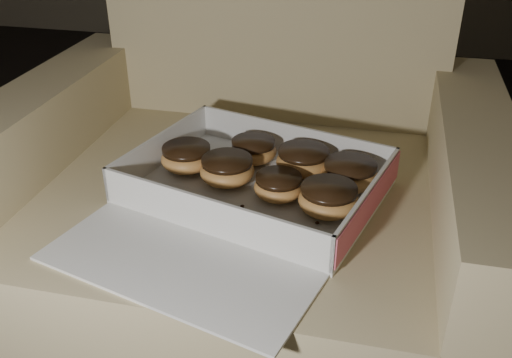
{
  "coord_description": "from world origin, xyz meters",
  "views": [
    {
      "loc": [
        1.2,
        -0.93,
        0.96
      ],
      "look_at": [
        1.0,
        -0.09,
        0.46
      ],
      "focal_mm": 40.0,
      "sensor_mm": 36.0,
      "label": 1
    }
  ],
  "objects": [
    {
      "name": "armchair",
      "position": [
        0.97,
        0.01,
        0.3
      ],
      "size": [
        0.92,
        0.78,
        0.96
      ],
      "color": "tan",
      "rests_on": "floor"
    },
    {
      "name": "bakery_box",
      "position": [
        0.99,
        -0.13,
        0.45
      ],
      "size": [
        0.53,
        0.58,
        0.07
      ],
      "rotation": [
        0.0,
        0.0,
        -0.27
      ],
      "color": "silver",
      "rests_on": "armchair"
    },
    {
      "name": "donut_a",
      "position": [
        1.07,
        -0.01,
        0.47
      ],
      "size": [
        0.1,
        0.1,
        0.05
      ],
      "color": "#D8974B",
      "rests_on": "bakery_box"
    },
    {
      "name": "donut_b",
      "position": [
        0.86,
        -0.05,
        0.47
      ],
      "size": [
        0.1,
        0.1,
        0.05
      ],
      "color": "#D8974B",
      "rests_on": "bakery_box"
    },
    {
      "name": "donut_c",
      "position": [
        0.95,
        -0.08,
        0.47
      ],
      "size": [
        0.1,
        0.1,
        0.05
      ],
      "color": "#D8974B",
      "rests_on": "bakery_box"
    },
    {
      "name": "donut_d",
      "position": [
        1.16,
        -0.04,
        0.47
      ],
      "size": [
        0.1,
        0.1,
        0.05
      ],
      "color": "#D8974B",
      "rests_on": "bakery_box"
    },
    {
      "name": "donut_e",
      "position": [
        0.97,
        0.01,
        0.46
      ],
      "size": [
        0.09,
        0.09,
        0.04
      ],
      "color": "#D8974B",
      "rests_on": "bakery_box"
    },
    {
      "name": "donut_f",
      "position": [
        1.05,
        -0.11,
        0.46
      ],
      "size": [
        0.08,
        0.08,
        0.04
      ],
      "color": "#D8974B",
      "rests_on": "bakery_box"
    },
    {
      "name": "donut_g",
      "position": [
        1.14,
        -0.14,
        0.47
      ],
      "size": [
        0.1,
        0.1,
        0.05
      ],
      "color": "#D8974B",
      "rests_on": "bakery_box"
    },
    {
      "name": "crumb_a",
      "position": [
        0.99,
        -0.15,
        0.44
      ],
      "size": [
        0.01,
        0.01,
        0.0
      ],
      "primitive_type": "ellipsoid",
      "color": "black",
      "rests_on": "bakery_box"
    },
    {
      "name": "crumb_b",
      "position": [
        0.98,
        -0.22,
        0.44
      ],
      "size": [
        0.01,
        0.01,
        0.0
      ],
      "primitive_type": "ellipsoid",
      "color": "black",
      "rests_on": "bakery_box"
    },
    {
      "name": "crumb_c",
      "position": [
        1.12,
        -0.17,
        0.44
      ],
      "size": [
        0.01,
        0.01,
        0.0
      ],
      "primitive_type": "ellipsoid",
      "color": "black",
      "rests_on": "bakery_box"
    }
  ]
}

